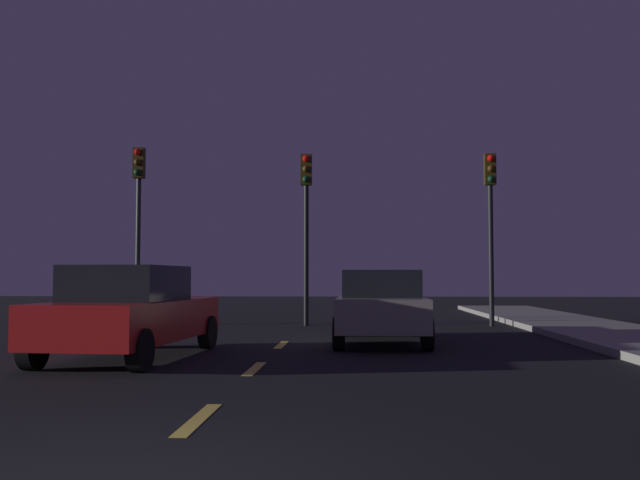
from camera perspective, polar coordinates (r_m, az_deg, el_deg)
name	(u,v)px	position (r m, az deg, el deg)	size (l,w,h in m)	color
ground_plane	(260,364)	(11.45, -4.89, -9.99)	(80.00, 80.00, 0.00)	black
lane_stripe_second	(198,419)	(7.17, -9.85, -14.11)	(0.16, 1.60, 0.01)	#EACC4C
lane_stripe_third	(255,369)	(10.86, -5.33, -10.35)	(0.16, 1.60, 0.01)	#EACC4C
lane_stripe_fourth	(281,345)	(14.61, -3.15, -8.48)	(0.16, 1.60, 0.01)	#EACC4C
traffic_signal_left	(138,201)	(21.31, -14.53, 3.09)	(0.32, 0.38, 5.21)	#2D2D30
traffic_signal_center	(306,205)	(20.37, -1.12, 2.84)	(0.32, 0.38, 4.97)	black
traffic_signal_right	(491,205)	(20.67, 13.67, 2.78)	(0.32, 0.38, 4.93)	black
car_stopped_ahead	(381,306)	(15.00, 4.99, -5.37)	(1.95, 4.36, 1.54)	gray
car_adjacent_lane	(131,312)	(12.51, -15.11, -5.65)	(2.20, 4.65, 1.58)	#B21919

